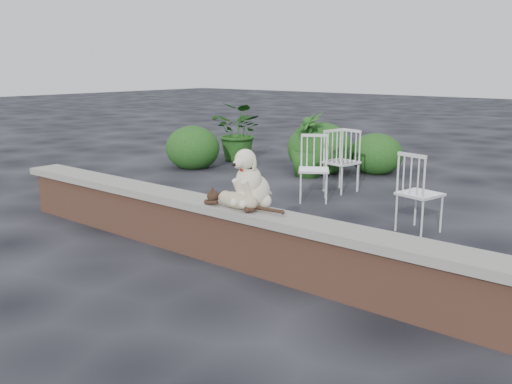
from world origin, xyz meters
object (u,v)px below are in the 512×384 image
Objects in this scene: potted_plant_b at (309,145)px; chair_b at (342,161)px; chair_c at (420,192)px; potted_plant_a at (240,132)px; dog at (254,177)px; chair_e at (341,161)px; chair_a at (314,169)px; cat at (237,199)px.

chair_b is at bearing -30.76° from potted_plant_b.
potted_plant_a reaches higher than chair_c.
dog is 3.51m from chair_e.
chair_c and chair_a have the same top height.
potted_plant_a reaches higher than dog.
cat is 3.62m from chair_e.
chair_e is 1.00× the size of chair_a.
cat is at bearing -62.61° from chair_b.
potted_plant_a reaches higher than chair_e.
potted_plant_a is 1.05× the size of potted_plant_b.
chair_b is at bearing -22.74° from chair_c.
chair_a is 1.81m from potted_plant_b.
chair_e is 0.78m from chair_a.
dog is 0.56× the size of cat.
cat is 1.10× the size of chair_b.
chair_e reaches higher than cat.
chair_e is 3.29m from potted_plant_a.
chair_e is at bearing -21.95° from chair_c.
dog is 0.62× the size of chair_a.
chair_c is 1.86m from chair_a.
potted_plant_a reaches higher than cat.
chair_a is 0.83m from chair_b.
cat is 6.16m from potted_plant_a.
potted_plant_b reaches higher than chair_c.
chair_b is 0.80× the size of potted_plant_a.
chair_a is 0.80× the size of potted_plant_a.
chair_e and chair_a have the same top height.
dog is at bearing 61.50° from cat.
chair_a is (-0.94, 2.70, -0.20)m from cat.
potted_plant_a reaches higher than potted_plant_b.
chair_c reaches higher than cat.
chair_c is at bearing 68.52° from cat.
cat is at bearing -63.97° from potted_plant_b.
chair_a is at bearing -2.26° from chair_c.
potted_plant_a is at bearing 130.60° from cat.
chair_b reaches higher than cat.
potted_plant_a is (-3.10, 1.94, 0.12)m from chair_a.
potted_plant_a is at bearing 80.18° from chair_e.
cat is 2.87m from chair_a.
potted_plant_b reaches higher than chair_a.
chair_c is (0.77, 2.07, -0.40)m from dog.
dog is 0.62× the size of chair_b.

